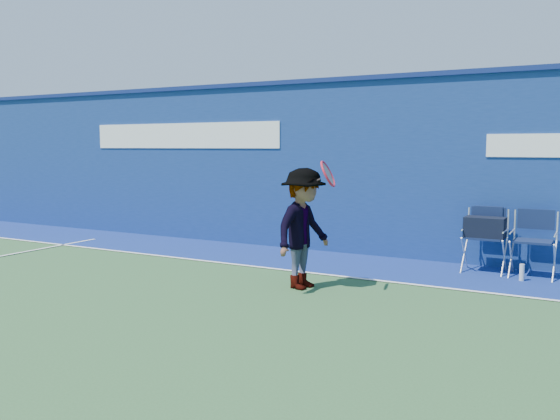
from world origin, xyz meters
The scene contains 8 objects.
ground centered at (0.00, 0.00, 0.00)m, with size 80.00×80.00×0.00m, color #2D542C.
stadium_wall centered at (0.00, 5.20, 1.55)m, with size 24.00×0.50×3.08m.
out_of_bounds_strip centered at (0.00, 4.10, 0.00)m, with size 24.00×1.80×0.01m, color navy.
court_lines centered at (0.00, 0.60, 0.01)m, with size 24.00×12.00×0.01m.
directors_chair_left centered at (3.00, 4.55, 0.41)m, with size 0.58×0.53×0.97m.
directors_chair_right centered at (3.68, 4.53, 0.30)m, with size 0.58×0.52×0.97m.
water_bottle centered at (3.58, 4.17, 0.12)m, with size 0.07×0.07×0.24m, color silver.
tennis_player centered at (1.06, 2.34, 0.81)m, with size 0.90×1.11×1.71m.
Camera 1 is at (4.51, -4.63, 1.89)m, focal length 38.00 mm.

